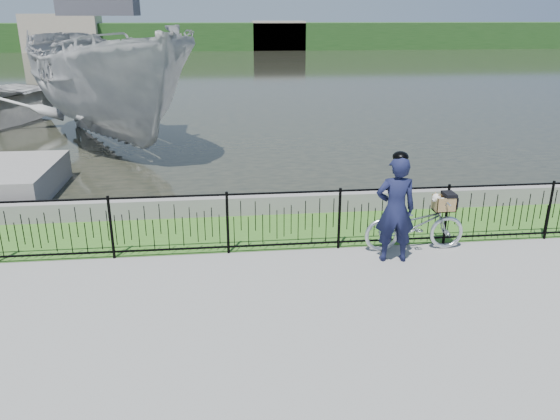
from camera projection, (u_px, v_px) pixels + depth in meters
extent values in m
plane|color=gray|center=(296.00, 293.00, 8.39)|extent=(120.00, 120.00, 0.00)
cube|color=#366720|center=(278.00, 230.00, 10.82)|extent=(60.00, 2.00, 0.01)
plane|color=#27281E|center=(233.00, 73.00, 39.24)|extent=(120.00, 120.00, 0.00)
cube|color=slate|center=(273.00, 204.00, 11.68)|extent=(60.00, 0.30, 0.40)
cube|color=#23491C|center=(226.00, 36.00, 63.96)|extent=(120.00, 6.00, 3.00)
cube|color=#A29682|center=(63.00, 33.00, 60.07)|extent=(8.00, 4.00, 4.00)
cube|color=#A29682|center=(278.00, 36.00, 63.15)|extent=(6.00, 3.00, 3.20)
imported|color=silver|center=(415.00, 225.00, 9.77)|extent=(1.82, 0.63, 0.96)
cube|color=black|center=(443.00, 210.00, 9.74)|extent=(0.38, 0.18, 0.02)
cube|color=olive|center=(443.00, 210.00, 9.73)|extent=(0.36, 0.28, 0.01)
cube|color=olive|center=(441.00, 201.00, 9.82)|extent=(0.36, 0.02, 0.26)
cube|color=olive|center=(447.00, 206.00, 9.57)|extent=(0.36, 0.02, 0.26)
cube|color=olive|center=(453.00, 203.00, 9.71)|extent=(0.01, 0.28, 0.26)
cube|color=olive|center=(435.00, 203.00, 9.67)|extent=(0.01, 0.28, 0.26)
cube|color=black|center=(449.00, 194.00, 9.65)|extent=(0.20, 0.30, 0.06)
cube|color=black|center=(454.00, 201.00, 9.70)|extent=(0.02, 0.30, 0.21)
ellipsoid|color=silver|center=(443.00, 203.00, 9.69)|extent=(0.31, 0.22, 0.20)
sphere|color=silver|center=(436.00, 198.00, 9.62)|extent=(0.15, 0.15, 0.15)
sphere|color=silver|center=(434.00, 200.00, 9.61)|extent=(0.07, 0.07, 0.07)
sphere|color=black|center=(433.00, 200.00, 9.60)|extent=(0.02, 0.02, 0.02)
cone|color=olive|center=(436.00, 194.00, 9.65)|extent=(0.06, 0.08, 0.08)
cone|color=olive|center=(439.00, 195.00, 9.56)|extent=(0.06, 0.08, 0.08)
imported|color=#131635|center=(395.00, 210.00, 9.20)|extent=(0.71, 0.50, 1.86)
ellipsoid|color=black|center=(399.00, 157.00, 8.89)|extent=(0.26, 0.29, 0.18)
imported|color=#A3A3A3|center=(108.00, 86.00, 17.17)|extent=(7.95, 10.34, 3.78)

